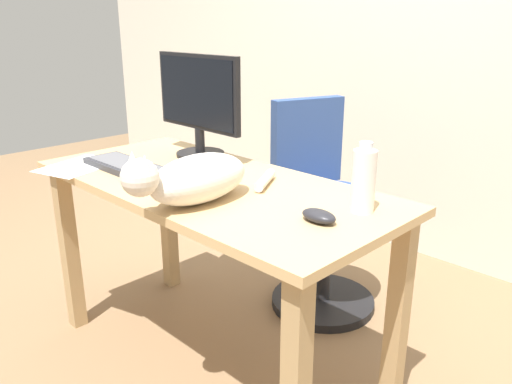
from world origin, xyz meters
name	(u,v)px	position (x,y,z in m)	size (l,w,h in m)	color
ground_plane	(215,360)	(0.00, 0.00, 0.00)	(8.00, 8.00, 0.00)	#846647
back_wall	(429,19)	(0.00, 1.52, 1.30)	(6.00, 0.04, 2.60)	beige
desk	(210,213)	(0.00, 0.00, 0.63)	(1.39, 0.64, 0.75)	tan
office_chair	(320,219)	(0.00, 0.66, 0.42)	(0.51, 0.48, 0.96)	black
monitor	(198,102)	(-0.30, 0.21, 0.98)	(0.48, 0.20, 0.41)	black
keyboard	(130,167)	(-0.32, -0.12, 0.77)	(0.44, 0.15, 0.03)	#333338
cat	(193,178)	(0.14, -0.18, 0.83)	(0.19, 0.61, 0.20)	silver
computer_mouse	(319,216)	(0.51, -0.03, 0.77)	(0.11, 0.06, 0.04)	#232328
paper_sheet	(79,166)	(-0.51, -0.23, 0.75)	(0.21, 0.30, 0.00)	white
water_bottle	(364,180)	(0.55, 0.13, 0.85)	(0.07, 0.07, 0.21)	silver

